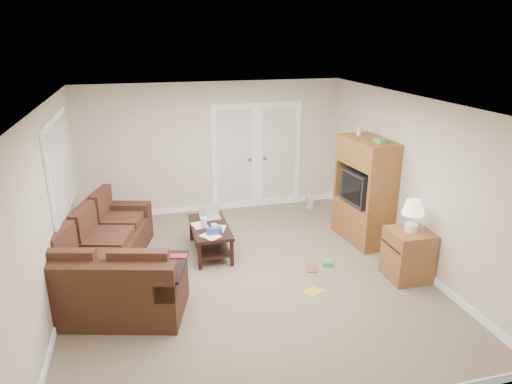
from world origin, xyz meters
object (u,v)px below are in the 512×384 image
object	(u,v)px
coffee_table	(210,237)
side_cabinet	(408,251)
sectional_sofa	(105,264)
tv_armoire	(365,190)

from	to	relation	value
coffee_table	side_cabinet	size ratio (longest dim) A/B	0.96
sectional_sofa	side_cabinet	distance (m)	4.23
tv_armoire	side_cabinet	distance (m)	1.43
side_cabinet	coffee_table	bearing A→B (deg)	150.38
sectional_sofa	tv_armoire	xyz separation A→B (m)	(4.14, 0.52, 0.54)
coffee_table	side_cabinet	world-z (taller)	side_cabinet
coffee_table	sectional_sofa	bearing A→B (deg)	-156.48
tv_armoire	side_cabinet	size ratio (longest dim) A/B	1.57
side_cabinet	tv_armoire	bearing A→B (deg)	90.82
tv_armoire	side_cabinet	xyz separation A→B (m)	(0.00, -1.36, -0.45)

